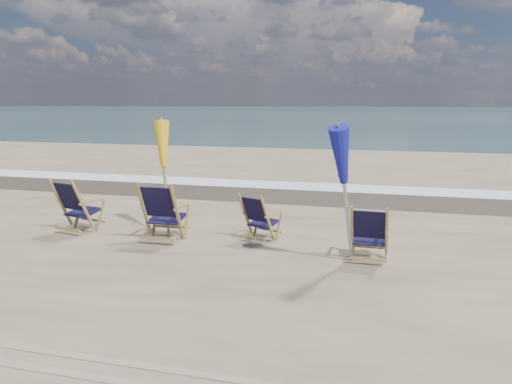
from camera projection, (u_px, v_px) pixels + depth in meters
ocean at (384, 111)px, 128.34m from camera, size 400.00×400.00×0.00m
surf_foam at (310, 186)px, 14.69m from camera, size 200.00×1.40×0.01m
wet_sand_strip at (301, 195)px, 13.27m from camera, size 200.00×2.60×0.00m
beach_chair_0 at (83, 207)px, 9.23m from camera, size 0.84×0.90×1.07m
beach_chair_1 at (177, 213)px, 8.66m from camera, size 0.73×0.82×1.11m
beach_chair_2 at (267, 219)px, 8.68m from camera, size 0.76×0.80×0.88m
beach_chair_3 at (386, 235)px, 7.57m from camera, size 0.61×0.68×0.93m
umbrella_yellow at (164, 149)px, 9.09m from camera, size 0.30×0.30×2.13m
umbrella_blue at (348, 156)px, 7.26m from camera, size 0.30×0.30×2.21m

